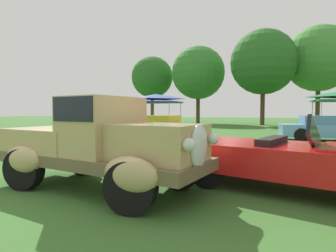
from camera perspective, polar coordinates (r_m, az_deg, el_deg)
name	(u,v)px	position (r m, az deg, el deg)	size (l,w,h in m)	color
ground_plane	(86,187)	(5.73, -16.14, -11.73)	(120.00, 120.00, 0.00)	#386628
feature_pickup_truck	(100,143)	(5.36, -13.50, -3.33)	(4.37, 2.51, 1.70)	brown
neighbor_convertible	(305,160)	(5.63, 25.72, -6.15)	(4.90, 3.05, 1.40)	red
show_car_yellow	(161,127)	(14.89, -1.43, -0.23)	(4.56, 2.43, 1.22)	yellow
show_car_skyblue	(325,129)	(15.71, 28.95, -0.44)	(4.19, 1.92, 1.22)	#669EDB
canopy_tent_left_field	(98,99)	(24.25, -13.92, 5.25)	(3.16, 3.16, 2.71)	#B7B7BC
canopy_tent_center_field	(156,98)	(21.30, -2.49, 5.66)	(3.39, 3.39, 2.71)	#B7B7BC
treeline_far_left	(152,77)	(37.09, -3.20, 9.75)	(5.29, 5.29, 8.45)	brown
treeline_mid_left	(198,73)	(34.10, 6.08, 10.58)	(6.22, 6.22, 9.05)	#47331E
treeline_center	(263,62)	(31.17, 18.58, 12.05)	(6.61, 6.61, 9.73)	#47331E
treeline_mid_right	(319,59)	(33.70, 28.04, 11.86)	(6.74, 6.74, 10.21)	#47331E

